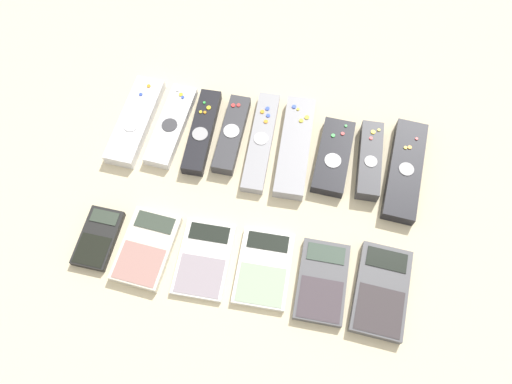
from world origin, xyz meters
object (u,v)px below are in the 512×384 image
Objects in this scene: remote_5 at (295,146)px; remote_8 at (405,170)px; remote_4 at (261,141)px; calculator_0 at (98,238)px; remote_0 at (136,121)px; calculator_4 at (322,281)px; remote_2 at (202,131)px; calculator_2 at (204,259)px; remote_6 at (333,157)px; calculator_5 at (381,291)px; remote_1 at (171,125)px; calculator_1 at (147,248)px; remote_7 at (370,160)px; remote_3 at (232,134)px; calculator_3 at (264,268)px.

remote_8 is at bearing -5.10° from remote_5.
calculator_0 is at bearing -135.74° from remote_4.
remote_0 is 0.47m from calculator_4.
remote_2 is at bearing 136.64° from calculator_4.
calculator_0 is at bearing 178.30° from calculator_2.
remote_6 reaches higher than calculator_5.
remote_1 reaches higher than calculator_1.
remote_1 is 0.26m from calculator_0.
calculator_5 is (0.26, -0.25, -0.00)m from remote_4.
remote_0 is 0.32m from remote_5.
calculator_2 is (-0.33, -0.24, -0.01)m from remote_8.
remote_7 reaches higher than calculator_2.
remote_4 is 1.53× the size of calculator_4.
calculator_1 is at bearing -110.30° from remote_3.
remote_5 is (0.07, 0.00, 0.00)m from remote_4.
remote_0 is at bearing -177.75° from remote_3.
calculator_1 is at bearing -133.37° from remote_5.
calculator_2 is 0.99× the size of calculator_4.
calculator_0 is at bearing -125.86° from remote_3.
remote_3 reaches higher than calculator_0.
remote_0 reaches higher than calculator_3.
calculator_2 is (0.20, -0.25, -0.01)m from remote_0.
calculator_4 is at bearing -1.67° from calculator_2.
calculator_2 is at bearing -140.34° from remote_8.
remote_4 is (0.18, 0.00, -0.00)m from remote_1.
remote_4 is 1.56× the size of calculator_3.
remote_3 is at bearing 4.36° from remote_1.
remote_7 is (0.27, -0.00, 0.00)m from remote_3.
remote_2 is at bearing 64.29° from calculator_0.
remote_4 is 1.37× the size of remote_6.
remote_8 is 0.41m from calculator_2.
remote_3 is at bearing 73.14° from calculator_1.
calculator_1 is (0.09, -0.00, 0.00)m from calculator_0.
remote_6 is 0.45m from calculator_0.
calculator_3 is 0.87× the size of calculator_5.
calculator_4 is (0.21, -0.25, -0.00)m from remote_3.
remote_3 is 1.50× the size of calculator_0.
calculator_4 is (0.10, -0.00, 0.00)m from calculator_3.
calculator_5 reaches higher than calculator_2.
remote_0 is 0.27m from calculator_1.
remote_1 is 0.50m from calculator_5.
calculator_1 is at bearing -138.29° from remote_6.
calculator_1 is at bearing 0.20° from calculator_0.
calculator_4 is at bearing -84.79° from remote_6.
remote_2 is at bearing -177.77° from remote_8.
remote_1 is at bearing 6.01° from remote_0.
remote_4 reaches higher than calculator_3.
calculator_0 is 0.30m from calculator_3.
remote_6 is 1.14× the size of calculator_3.
remote_5 is at bearing 3.05° from remote_0.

